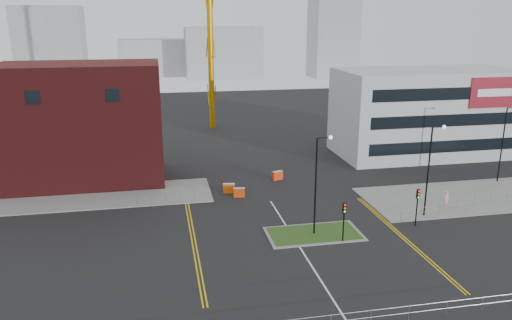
{
  "coord_description": "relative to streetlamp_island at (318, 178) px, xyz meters",
  "views": [
    {
      "loc": [
        -11.25,
        -31.87,
        19.02
      ],
      "look_at": [
        -1.8,
        15.97,
        5.0
      ],
      "focal_mm": 35.0,
      "sensor_mm": 36.0,
      "label": 1
    }
  ],
  "objects": [
    {
      "name": "skyline_b",
      "position": [
        7.78,
        122.0,
        2.59
      ],
      "size": [
        24.0,
        12.0,
        16.0
      ],
      "primitive_type": "cube",
      "color": "gray",
      "rests_on": "ground"
    },
    {
      "name": "streetlamp_right_far",
      "position": [
        26.0,
        10.0,
        0.0
      ],
      "size": [
        1.46,
        0.36,
        9.18
      ],
      "color": "black",
      "rests_on": "ground"
    },
    {
      "name": "yellow_right_b",
      "position": [
        7.58,
        -2.0,
        -5.41
      ],
      "size": [
        0.12,
        20.0,
        0.01
      ],
      "primitive_type": "cube",
      "color": "gold",
      "rests_on": "ground"
    },
    {
      "name": "barrier_left",
      "position": [
        -5.3,
        10.99,
        -4.85
      ],
      "size": [
        1.27,
        0.56,
        1.03
      ],
      "color": "red",
      "rests_on": "ground"
    },
    {
      "name": "ground",
      "position": [
        -2.22,
        -8.0,
        -5.41
      ],
      "size": [
        200.0,
        200.0,
        0.0
      ],
      "primitive_type": "plane",
      "color": "black",
      "rests_on": "ground"
    },
    {
      "name": "streetlamp_island",
      "position": [
        0.0,
        0.0,
        0.0
      ],
      "size": [
        1.46,
        0.36,
        9.18
      ],
      "color": "black",
      "rests_on": "ground"
    },
    {
      "name": "pedestrian",
      "position": [
        15.06,
        3.49,
        -4.48
      ],
      "size": [
        0.8,
        0.68,
        1.86
      ],
      "primitive_type": "imported",
      "rotation": [
        0.0,
        0.0,
        0.4
      ],
      "color": "pink",
      "rests_on": "ground"
    },
    {
      "name": "brick_building",
      "position": [
        -25.19,
        20.0,
        1.44
      ],
      "size": [
        24.2,
        10.07,
        14.24
      ],
      "color": "#4C1314",
      "rests_on": "ground"
    },
    {
      "name": "skyline_a",
      "position": [
        -42.22,
        112.0,
        5.59
      ],
      "size": [
        18.0,
        12.0,
        22.0
      ],
      "primitive_type": "cube",
      "color": "gray",
      "rests_on": "ground"
    },
    {
      "name": "railing_front",
      "position": [
        -2.22,
        -14.0,
        -4.63
      ],
      "size": [
        24.05,
        0.05,
        1.1
      ],
      "color": "gray",
      "rests_on": "ground"
    },
    {
      "name": "office_block",
      "position": [
        23.79,
        23.97,
        0.59
      ],
      "size": [
        25.0,
        12.2,
        12.0
      ],
      "color": "#ACAEB0",
      "rests_on": "ground"
    },
    {
      "name": "island_kerb",
      "position": [
        -0.22,
        0.0,
        -5.37
      ],
      "size": [
        8.6,
        4.6,
        0.08
      ],
      "primitive_type": "cube",
      "color": "slate",
      "rests_on": "ground"
    },
    {
      "name": "traffic_light_island",
      "position": [
        1.78,
        -2.02,
        -2.85
      ],
      "size": [
        0.28,
        0.33,
        3.65
      ],
      "color": "black",
      "rests_on": "ground"
    },
    {
      "name": "pavement_right",
      "position": [
        19.78,
        6.0,
        -5.35
      ],
      "size": [
        24.0,
        10.0,
        0.12
      ],
      "primitive_type": "cube",
      "color": "slate",
      "rests_on": "ground"
    },
    {
      "name": "grass_island",
      "position": [
        -0.22,
        0.0,
        -5.35
      ],
      "size": [
        8.0,
        4.0,
        0.12
      ],
      "primitive_type": "cube",
      "color": "#234416",
      "rests_on": "ground"
    },
    {
      "name": "barrier_right",
      "position": [
        0.23,
        16.0,
        -4.82
      ],
      "size": [
        1.36,
        0.83,
        1.09
      ],
      "color": "#F8330D",
      "rests_on": "ground"
    },
    {
      "name": "yellow_left_a",
      "position": [
        -11.22,
        2.0,
        -5.41
      ],
      "size": [
        0.12,
        24.0,
        0.01
      ],
      "primitive_type": "cube",
      "color": "gold",
      "rests_on": "ground"
    },
    {
      "name": "streetlamp_right_near",
      "position": [
        12.0,
        2.0,
        0.0
      ],
      "size": [
        1.46,
        0.36,
        9.18
      ],
      "color": "black",
      "rests_on": "ground"
    },
    {
      "name": "traffic_light_right",
      "position": [
        9.78,
        -0.02,
        -2.85
      ],
      "size": [
        0.28,
        0.33,
        3.65
      ],
      "color": "black",
      "rests_on": "ground"
    },
    {
      "name": "barrier_mid",
      "position": [
        -6.22,
        12.5,
        -4.82
      ],
      "size": [
        1.35,
        0.63,
        1.1
      ],
      "color": "#E2560C",
      "rests_on": "ground"
    },
    {
      "name": "skyline_c",
      "position": [
        42.78,
        117.0,
        8.59
      ],
      "size": [
        14.0,
        12.0,
        28.0
      ],
      "primitive_type": "cube",
      "color": "gray",
      "rests_on": "ground"
    },
    {
      "name": "railing_left",
      "position": [
        -13.22,
        10.0,
        -4.67
      ],
      "size": [
        6.05,
        0.05,
        1.1
      ],
      "color": "gray",
      "rests_on": "ground"
    },
    {
      "name": "railing_right",
      "position": [
        18.28,
        3.5,
        -4.63
      ],
      "size": [
        19.05,
        5.05,
        1.1
      ],
      "color": "gray",
      "rests_on": "ground"
    },
    {
      "name": "yellow_left_b",
      "position": [
        -10.92,
        2.0,
        -5.41
      ],
      "size": [
        0.12,
        24.0,
        0.01
      ],
      "primitive_type": "cube",
      "color": "gold",
      "rests_on": "ground"
    },
    {
      "name": "pavement_left",
      "position": [
        -22.22,
        14.0,
        -5.35
      ],
      "size": [
        28.0,
        8.0,
        0.12
      ],
      "primitive_type": "cube",
      "color": "slate",
      "rests_on": "ground"
    },
    {
      "name": "centre_line",
      "position": [
        -2.22,
        -6.0,
        -5.41
      ],
      "size": [
        0.15,
        30.0,
        0.01
      ],
      "primitive_type": "cube",
      "color": "silver",
      "rests_on": "ground"
    },
    {
      "name": "skyline_d",
      "position": [
        -10.22,
        132.0,
        0.59
      ],
      "size": [
        30.0,
        12.0,
        12.0
      ],
      "primitive_type": "cube",
      "color": "gray",
      "rests_on": "ground"
    },
    {
      "name": "yellow_right_a",
      "position": [
        7.28,
        -2.0,
        -5.41
      ],
      "size": [
        0.12,
        20.0,
        0.01
      ],
      "primitive_type": "cube",
      "color": "gold",
      "rests_on": "ground"
    }
  ]
}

